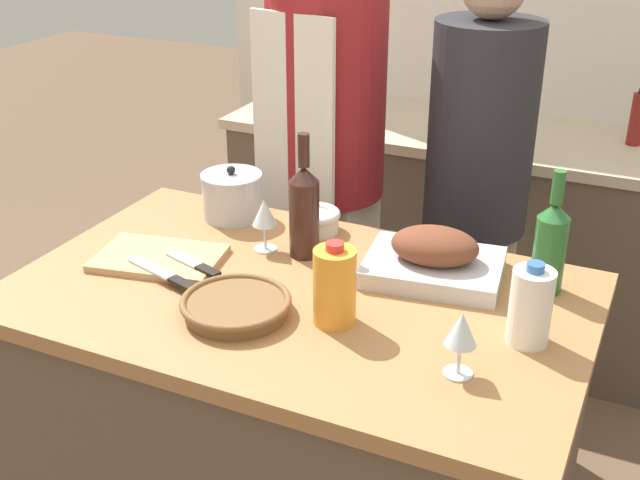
{
  "coord_description": "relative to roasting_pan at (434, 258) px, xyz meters",
  "views": [
    {
      "loc": [
        0.75,
        -1.47,
        1.85
      ],
      "look_at": [
        0.0,
        0.12,
        1.0
      ],
      "focal_mm": 45.0,
      "sensor_mm": 36.0,
      "label": 1
    }
  ],
  "objects": [
    {
      "name": "wine_bottle_dark",
      "position": [
        -0.33,
        -0.03,
        0.08
      ],
      "size": [
        0.08,
        0.08,
        0.32
      ],
      "color": "#381E19",
      "rests_on": "kitchen_island"
    },
    {
      "name": "condiment_bottle_short",
      "position": [
        -0.81,
        1.13,
        -0.01
      ],
      "size": [
        0.06,
        0.06,
        0.16
      ],
      "color": "#234C28",
      "rests_on": "back_counter"
    },
    {
      "name": "roasting_pan",
      "position": [
        0.0,
        0.0,
        0.0
      ],
      "size": [
        0.36,
        0.29,
        0.13
      ],
      "color": "#BCBCC1",
      "rests_on": "kitchen_island"
    },
    {
      "name": "wine_glass_left",
      "position": [
        -0.44,
        -0.04,
        0.05
      ],
      "size": [
        0.06,
        0.06,
        0.14
      ],
      "color": "silver",
      "rests_on": "kitchen_island"
    },
    {
      "name": "person_cook_guest",
      "position": [
        -0.06,
        0.64,
        -0.08
      ],
      "size": [
        0.32,
        0.32,
        1.62
      ],
      "rotation": [
        0.0,
        0.0,
        0.35
      ],
      "color": "beige",
      "rests_on": "ground_plane"
    },
    {
      "name": "knife_paring",
      "position": [
        -0.54,
        -0.23,
        -0.03
      ],
      "size": [
        0.18,
        0.08,
        0.01
      ],
      "color": "#B7B7BC",
      "rests_on": "cutting_board"
    },
    {
      "name": "cutting_board",
      "position": [
        -0.65,
        -0.22,
        -0.04
      ],
      "size": [
        0.34,
        0.26,
        0.02
      ],
      "color": "tan",
      "rests_on": "kitchen_island"
    },
    {
      "name": "mixing_bowl",
      "position": [
        -0.37,
        0.11,
        -0.01
      ],
      "size": [
        0.14,
        0.14,
        0.06
      ],
      "color": "beige",
      "rests_on": "kitchen_island"
    },
    {
      "name": "knife_chef",
      "position": [
        -0.57,
        -0.3,
        -0.03
      ],
      "size": [
        0.24,
        0.1,
        0.01
      ],
      "color": "#B7B7BC",
      "rests_on": "cutting_board"
    },
    {
      "name": "stock_pot",
      "position": [
        -0.62,
        0.1,
        0.02
      ],
      "size": [
        0.17,
        0.17,
        0.15
      ],
      "color": "#B7B7BC",
      "rests_on": "kitchen_island"
    },
    {
      "name": "wine_glass_right",
      "position": [
        0.17,
        -0.37,
        0.05
      ],
      "size": [
        0.06,
        0.06,
        0.14
      ],
      "color": "silver",
      "rests_on": "kitchen_island"
    },
    {
      "name": "back_counter",
      "position": [
        -0.26,
        1.29,
        -0.53
      ],
      "size": [
        1.92,
        0.6,
        0.89
      ],
      "color": "brown",
      "rests_on": "ground_plane"
    },
    {
      "name": "wine_bottle_green",
      "position": [
        0.26,
        0.04,
        0.07
      ],
      "size": [
        0.08,
        0.08,
        0.3
      ],
      "color": "#28662D",
      "rests_on": "kitchen_island"
    },
    {
      "name": "back_wall",
      "position": [
        -0.26,
        1.64,
        0.3
      ],
      "size": [
        2.42,
        0.1,
        2.55
      ],
      "color": "silver",
      "rests_on": "ground_plane"
    },
    {
      "name": "person_cook_aproned",
      "position": [
        -0.54,
        0.56,
        0.0
      ],
      "size": [
        0.38,
        0.4,
        1.76
      ],
      "rotation": [
        0.0,
        0.0,
        -0.17
      ],
      "color": "beige",
      "rests_on": "ground_plane"
    },
    {
      "name": "juice_jug",
      "position": [
        -0.13,
        -0.3,
        0.04
      ],
      "size": [
        0.09,
        0.09,
        0.19
      ],
      "color": "orange",
      "rests_on": "kitchen_island"
    },
    {
      "name": "milk_jug",
      "position": [
        0.27,
        -0.2,
        0.04
      ],
      "size": [
        0.09,
        0.09,
        0.18
      ],
      "color": "white",
      "rests_on": "kitchen_island"
    },
    {
      "name": "wicker_basket",
      "position": [
        -0.34,
        -0.36,
        -0.03
      ],
      "size": [
        0.25,
        0.25,
        0.04
      ],
      "color": "brown",
      "rests_on": "kitchen_island"
    },
    {
      "name": "condiment_bottle_tall",
      "position": [
        0.33,
        1.37,
        0.01
      ],
      "size": [
        0.05,
        0.05,
        0.21
      ],
      "color": "maroon",
      "rests_on": "back_counter"
    },
    {
      "name": "kitchen_island",
      "position": [
        -0.26,
        -0.21,
        -0.51
      ],
      "size": [
        1.35,
        0.82,
        0.92
      ],
      "color": "brown",
      "rests_on": "ground_plane"
    }
  ]
}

